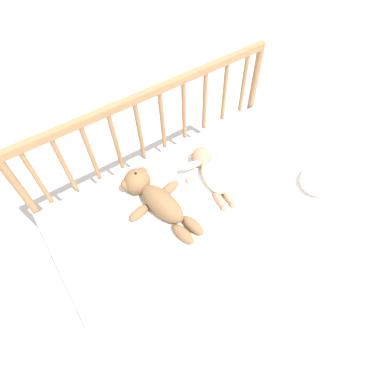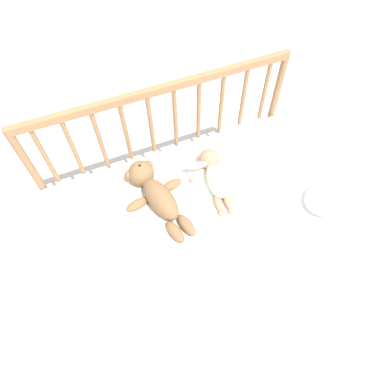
{
  "view_description": "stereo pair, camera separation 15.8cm",
  "coord_description": "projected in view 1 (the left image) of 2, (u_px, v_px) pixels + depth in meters",
  "views": [
    {
      "loc": [
        -0.48,
        -0.72,
        1.87
      ],
      "look_at": [
        0.0,
        0.01,
        0.56
      ],
      "focal_mm": 32.0,
      "sensor_mm": 36.0,
      "label": 1
    },
    {
      "loc": [
        -0.34,
        -0.8,
        1.87
      ],
      "look_at": [
        0.0,
        0.01,
        0.56
      ],
      "focal_mm": 32.0,
      "sensor_mm": 36.0,
      "label": 2
    }
  ],
  "objects": [
    {
      "name": "small_pillow",
      "position": [
        320.0,
        180.0,
        1.65
      ],
      "size": [
        0.21,
        0.18,
        0.06
      ],
      "color": "white",
      "rests_on": "crib_mattress"
    },
    {
      "name": "blanket",
      "position": [
        185.0,
        198.0,
        1.63
      ],
      "size": [
        0.79,
        0.54,
        0.01
      ],
      "color": "white",
      "rests_on": "crib_mattress"
    },
    {
      "name": "crib_mattress",
      "position": [
        193.0,
        225.0,
        1.83
      ],
      "size": [
        1.33,
        0.69,
        0.5
      ],
      "color": "white",
      "rests_on": "ground_plane"
    },
    {
      "name": "crib_rail",
      "position": [
        152.0,
        133.0,
        1.68
      ],
      "size": [
        1.33,
        0.04,
        0.89
      ],
      "color": "#997047",
      "rests_on": "ground_plane"
    },
    {
      "name": "ground_plane",
      "position": [
        193.0,
        245.0,
        2.04
      ],
      "size": [
        12.0,
        12.0,
        0.0
      ],
      "primitive_type": "plane",
      "color": "silver"
    },
    {
      "name": "teddy_bear",
      "position": [
        155.0,
        198.0,
        1.57
      ],
      "size": [
        0.31,
        0.47,
        0.13
      ],
      "color": "olive",
      "rests_on": "crib_mattress"
    },
    {
      "name": "baby",
      "position": [
        210.0,
        172.0,
        1.67
      ],
      "size": [
        0.26,
        0.36,
        0.1
      ],
      "color": "#EAEACC",
      "rests_on": "crib_mattress"
    }
  ]
}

